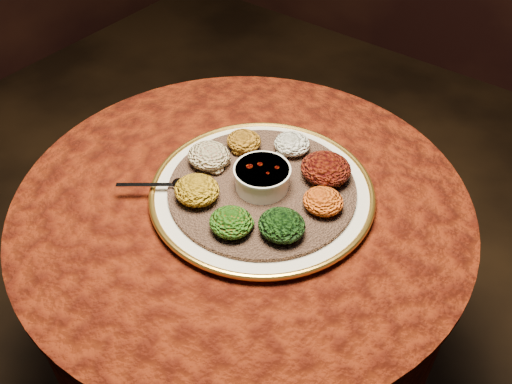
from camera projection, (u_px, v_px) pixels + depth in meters
The scene contains 13 objects.
table at pixel (243, 255), 1.31m from camera, with size 0.96×0.96×0.73m.
platter at pixel (262, 192), 1.19m from camera, with size 0.57×0.57×0.02m.
injera at pixel (262, 188), 1.18m from camera, with size 0.39×0.39×0.01m, color brown.
stew_bowl at pixel (262, 176), 1.16m from camera, with size 0.12×0.12×0.05m.
spoon at pixel (177, 185), 1.17m from camera, with size 0.14×0.10×0.01m.
portion_ayib at pixel (292, 144), 1.25m from camera, with size 0.08×0.08×0.04m, color white.
portion_kitfo at pixel (326, 169), 1.18m from camera, with size 0.11×0.10×0.05m, color black.
portion_tikil at pixel (323, 201), 1.12m from camera, with size 0.08×0.08×0.04m, color #B2640E.
portion_gomen at pixel (282, 225), 1.07m from camera, with size 0.09×0.09×0.04m, color black.
portion_mixveg at pixel (231, 222), 1.07m from camera, with size 0.09×0.08×0.04m, color #8D3909.
portion_kik at pixel (197, 190), 1.14m from camera, with size 0.09×0.09×0.04m, color #BF8710.
portion_timatim at pixel (209, 156), 1.22m from camera, with size 0.09×0.09×0.04m, color maroon.
portion_shiro at pixel (244, 141), 1.26m from camera, with size 0.08×0.07×0.04m, color #A06113.
Camera 1 is at (0.54, -0.67, 1.56)m, focal length 40.00 mm.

